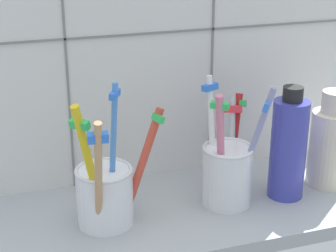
# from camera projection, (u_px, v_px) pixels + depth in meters

# --- Properties ---
(counter_slab) EXTENTS (0.64, 0.22, 0.02)m
(counter_slab) POSITION_uv_depth(u_px,v_px,m) (166.00, 216.00, 0.77)
(counter_slab) COLOR #9EA3A8
(counter_slab) RESTS_ON ground
(tile_wall_back) EXTENTS (0.64, 0.02, 0.45)m
(tile_wall_back) POSITION_uv_depth(u_px,v_px,m) (140.00, 42.00, 0.79)
(tile_wall_back) COLOR silver
(tile_wall_back) RESTS_ON ground
(toothbrush_cup_left) EXTENTS (0.13, 0.11, 0.19)m
(toothbrush_cup_left) POSITION_uv_depth(u_px,v_px,m) (106.00, 191.00, 0.71)
(toothbrush_cup_left) COLOR white
(toothbrush_cup_left) RESTS_ON counter_slab
(toothbrush_cup_right) EXTENTS (0.09, 0.10, 0.18)m
(toothbrush_cup_right) POSITION_uv_depth(u_px,v_px,m) (228.00, 169.00, 0.76)
(toothbrush_cup_right) COLOR silver
(toothbrush_cup_right) RESTS_ON counter_slab
(ceramic_vase) EXTENTS (0.06, 0.06, 0.14)m
(ceramic_vase) POSITION_uv_depth(u_px,v_px,m) (331.00, 144.00, 0.81)
(ceramic_vase) COLOR beige
(ceramic_vase) RESTS_ON counter_slab
(soap_bottle) EXTENTS (0.05, 0.05, 0.16)m
(soap_bottle) POSITION_uv_depth(u_px,v_px,m) (288.00, 147.00, 0.77)
(soap_bottle) COLOR #3A3FA7
(soap_bottle) RESTS_ON counter_slab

